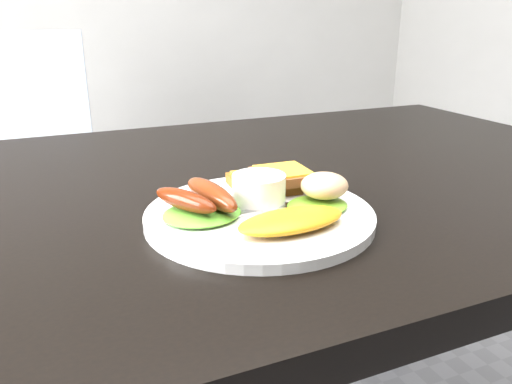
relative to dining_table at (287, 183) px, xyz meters
name	(u,v)px	position (x,y,z in m)	size (l,w,h in m)	color
dining_table	(287,183)	(0.00, 0.00, 0.00)	(1.20, 0.80, 0.04)	black
dining_chair	(43,171)	(-0.36, 1.22, -0.28)	(0.40, 0.40, 0.05)	tan
person	(72,170)	(-0.29, 0.45, -0.07)	(0.48, 0.32, 1.32)	#30398D
plate	(259,215)	(-0.12, -0.16, 0.03)	(0.27, 0.27, 0.01)	white
lettuce_left	(202,213)	(-0.19, -0.15, 0.04)	(0.09, 0.08, 0.01)	#2E8621
lettuce_right	(317,205)	(-0.05, -0.18, 0.04)	(0.07, 0.07, 0.01)	#579D1F
omelette	(292,220)	(-0.11, -0.22, 0.04)	(0.12, 0.06, 0.02)	gold
sausage_a	(185,200)	(-0.20, -0.15, 0.05)	(0.02, 0.09, 0.02)	#652F10
sausage_b	(211,194)	(-0.17, -0.14, 0.05)	(0.03, 0.11, 0.03)	#6C310D
ramekin	(259,190)	(-0.11, -0.14, 0.05)	(0.06, 0.06, 0.04)	white
toast_a	(263,183)	(-0.08, -0.09, 0.04)	(0.08, 0.08, 0.01)	brown
toast_b	(283,176)	(-0.06, -0.11, 0.05)	(0.07, 0.07, 0.01)	brown
potato_salad	(324,186)	(-0.04, -0.17, 0.06)	(0.06, 0.05, 0.03)	beige
fork	(236,215)	(-0.15, -0.17, 0.03)	(0.14, 0.01, 0.00)	#ADAFB7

